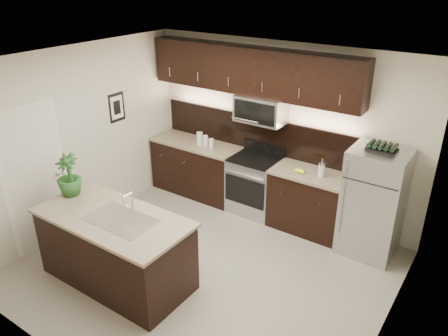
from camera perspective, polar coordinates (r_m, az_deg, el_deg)
ground at (r=5.97m, az=-2.53°, el=-13.00°), size 4.50×4.50×0.00m
room_walls at (r=5.14m, az=-4.12°, el=2.34°), size 4.52×4.02×2.71m
counter_run at (r=7.12m, az=2.61°, el=-1.77°), size 3.51×0.65×0.94m
upper_fixtures at (r=6.65m, az=3.77°, el=11.61°), size 3.49×0.40×1.66m
island at (r=5.67m, az=-13.94°, el=-10.17°), size 1.96×0.96×0.94m
sink_faucet at (r=5.32m, az=-13.29°, el=-6.41°), size 0.84×0.50×0.28m
refrigerator at (r=6.22m, az=18.89°, el=-4.33°), size 0.74×0.67×1.53m
wine_rack at (r=5.89m, az=19.96°, el=2.57°), size 0.38×0.23×0.09m
plant at (r=5.95m, az=-19.66°, el=-0.88°), size 0.38×0.38×0.56m
canisters at (r=7.24m, az=-2.63°, el=3.62°), size 0.33×0.10×0.22m
french_press at (r=6.31m, az=12.60°, el=-0.27°), size 0.10×0.10×0.28m
bananas at (r=6.43m, az=9.58°, el=-0.24°), size 0.19×0.16×0.05m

